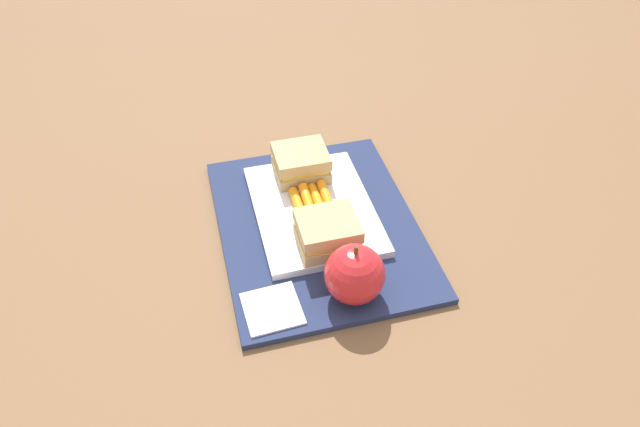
{
  "coord_description": "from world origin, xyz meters",
  "views": [
    {
      "loc": [
        0.59,
        -0.15,
        0.6
      ],
      "look_at": [
        0.01,
        0.0,
        0.04
      ],
      "focal_mm": 32.92,
      "sensor_mm": 36.0,
      "label": 1
    }
  ],
  "objects_px": {
    "carrot_sticks_bundle": "(313,203)",
    "apple": "(355,274)",
    "sandwich_half_right": "(328,232)",
    "paper_napkin": "(272,309)",
    "food_tray": "(314,210)",
    "sandwich_half_left": "(301,163)"
  },
  "relations": [
    {
      "from": "sandwich_half_left",
      "to": "paper_napkin",
      "type": "bearing_deg",
      "value": -21.56
    },
    {
      "from": "paper_napkin",
      "to": "sandwich_half_right",
      "type": "bearing_deg",
      "value": 131.09
    },
    {
      "from": "carrot_sticks_bundle",
      "to": "apple",
      "type": "xyz_separation_m",
      "value": [
        0.16,
        0.01,
        0.02
      ]
    },
    {
      "from": "sandwich_half_right",
      "to": "sandwich_half_left",
      "type": "bearing_deg",
      "value": 180.0
    },
    {
      "from": "food_tray",
      "to": "sandwich_half_right",
      "type": "distance_m",
      "value": 0.08
    },
    {
      "from": "apple",
      "to": "paper_napkin",
      "type": "bearing_deg",
      "value": -91.25
    },
    {
      "from": "sandwich_half_right",
      "to": "apple",
      "type": "bearing_deg",
      "value": 7.98
    },
    {
      "from": "food_tray",
      "to": "sandwich_half_left",
      "type": "xyz_separation_m",
      "value": [
        -0.08,
        0.0,
        0.03
      ]
    },
    {
      "from": "apple",
      "to": "carrot_sticks_bundle",
      "type": "bearing_deg",
      "value": -175.66
    },
    {
      "from": "sandwich_half_right",
      "to": "paper_napkin",
      "type": "height_order",
      "value": "sandwich_half_right"
    },
    {
      "from": "sandwich_half_right",
      "to": "apple",
      "type": "distance_m",
      "value": 0.09
    },
    {
      "from": "sandwich_half_right",
      "to": "apple",
      "type": "xyz_separation_m",
      "value": [
        0.08,
        0.01,
        0.0
      ]
    },
    {
      "from": "sandwich_half_right",
      "to": "apple",
      "type": "height_order",
      "value": "apple"
    },
    {
      "from": "paper_napkin",
      "to": "food_tray",
      "type": "bearing_deg",
      "value": 149.56
    },
    {
      "from": "food_tray",
      "to": "sandwich_half_right",
      "type": "height_order",
      "value": "sandwich_half_right"
    },
    {
      "from": "carrot_sticks_bundle",
      "to": "paper_napkin",
      "type": "height_order",
      "value": "carrot_sticks_bundle"
    },
    {
      "from": "apple",
      "to": "sandwich_half_right",
      "type": "bearing_deg",
      "value": -172.02
    },
    {
      "from": "carrot_sticks_bundle",
      "to": "paper_napkin",
      "type": "xyz_separation_m",
      "value": [
        0.16,
        -0.09,
        -0.02
      ]
    },
    {
      "from": "food_tray",
      "to": "paper_napkin",
      "type": "distance_m",
      "value": 0.19
    },
    {
      "from": "sandwich_half_left",
      "to": "food_tray",
      "type": "bearing_deg",
      "value": 0.0
    },
    {
      "from": "sandwich_half_right",
      "to": "paper_napkin",
      "type": "bearing_deg",
      "value": -48.91
    },
    {
      "from": "carrot_sticks_bundle",
      "to": "apple",
      "type": "height_order",
      "value": "apple"
    }
  ]
}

